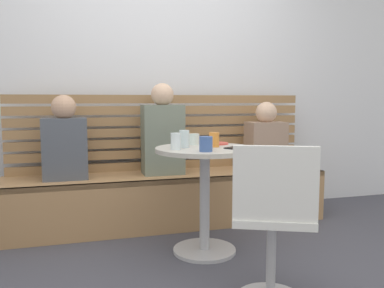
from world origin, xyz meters
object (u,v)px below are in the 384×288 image
Objects in this scene: cup_tumbler_orange at (214,140)px; cup_mug_blue at (206,144)px; booth_bench at (169,199)px; cup_glass_short at (194,139)px; cup_glass_tall at (184,139)px; plate_small at (217,143)px; phone_on_table at (234,148)px; person_child_middle at (266,140)px; person_adult at (163,133)px; white_chair at (273,219)px; person_child_left at (65,142)px; cafe_table at (205,179)px; cup_water_clear at (176,141)px.

cup_tumbler_orange is 1.05× the size of cup_mug_blue.
cup_glass_short reaches higher than booth_bench.
cup_glass_tall reaches higher than plate_small.
cup_mug_blue reaches higher than phone_on_table.
cup_tumbler_orange is 1.25× the size of cup_glass_short.
cup_glass_tall reaches higher than booth_bench.
person_adult is at bearing 178.94° from person_child_middle.
white_chair is 1.28× the size of person_child_left.
booth_bench is 0.89m from cup_tumbler_orange.
white_chair is 8.50× the size of cup_tumbler_orange.
person_child_left is at bearing 179.74° from person_child_middle.
cafe_table is 0.82m from white_chair.
cup_glass_short is (-0.02, 0.19, 0.26)m from cafe_table.
cup_tumbler_orange is at bearing -75.82° from booth_bench.
cup_water_clear reaches higher than cup_mug_blue.
person_child_middle is (0.70, 1.50, 0.24)m from white_chair.
cup_glass_tall is at bearing 48.27° from cup_water_clear.
cup_glass_tall is (-0.94, -0.66, 0.09)m from person_child_middle.
cup_mug_blue is at bearing -95.30° from cup_glass_short.
phone_on_table is (0.18, -0.09, 0.23)m from cafe_table.
cup_glass_short is 0.17m from plate_small.
person_child_middle is 1.00m from cup_tumbler_orange.
white_chair is at bearing -115.12° from person_child_middle.
person_adult reaches higher than phone_on_table.
person_child_middle reaches higher than cup_tumbler_orange.
cup_mug_blue is (0.09, -0.91, 0.00)m from person_adult.
white_chair is 0.89m from cup_tumbler_orange.
white_chair is 10.63× the size of cup_glass_short.
cup_glass_short is (-0.12, 1.00, 0.32)m from white_chair.
cup_mug_blue is (-0.86, -0.89, 0.08)m from person_child_middle.
cup_glass_short is (0.20, 0.25, -0.02)m from cup_water_clear.
white_chair is at bearing -74.17° from cup_glass_tall.
person_child_middle is 0.97m from cup_glass_short.
cafe_table is 7.79× the size of cup_mug_blue.
booth_bench is at bearing -179.77° from person_child_middle.
person_child_left is at bearing 124.45° from white_chair.
cup_water_clear is at bearing -165.14° from cup_tumbler_orange.
cafe_table is at bearing -13.04° from cup_glass_tall.
cup_water_clear is at bearing -143.71° from person_child_middle.
cup_mug_blue is 0.56× the size of plate_small.
plate_small is at bearing 87.24° from white_chair.
person_adult is 1.26× the size of person_child_middle.
person_child_middle is at bearing 31.32° from cup_glass_short.
cup_mug_blue is (0.08, -0.23, -0.01)m from cup_glass_tall.
cup_glass_tall reaches higher than cup_mug_blue.
person_child_middle is (1.74, -0.01, -0.03)m from person_child_left.
cup_glass_tall is at bearing -144.98° from person_child_middle.
person_child_left is at bearing 154.06° from plate_small.
white_chair reaches higher than plate_small.
cup_tumbler_orange is at bearing -115.88° from plate_small.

